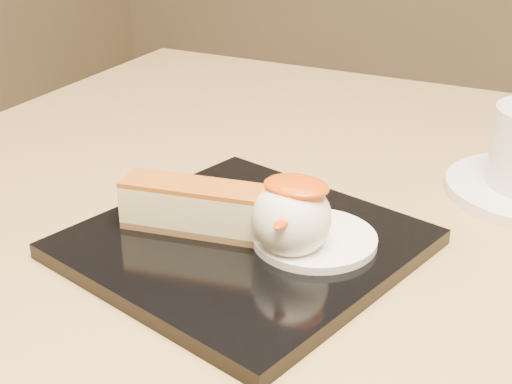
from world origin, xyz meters
The scene contains 7 objects.
table centered at (0.00, 0.00, 0.56)m, with size 0.80×0.80×0.72m.
dessert_plate centered at (0.00, -0.09, 0.73)m, with size 0.22×0.22×0.01m, color black.
cheesecake centered at (-0.04, -0.10, 0.75)m, with size 0.12×0.05×0.04m.
cream_smear centered at (0.05, -0.08, 0.73)m, with size 0.09×0.09×0.01m, color white.
ice_cream_scoop centered at (0.04, -0.10, 0.76)m, with size 0.06×0.06×0.06m, color white.
mango_sauce centered at (0.04, -0.10, 0.78)m, with size 0.05×0.04×0.01m, color #D74406.
mint_sprig centered at (0.02, -0.05, 0.74)m, with size 0.03×0.02×0.00m.
Camera 1 is at (0.21, -0.50, 0.99)m, focal length 50.00 mm.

